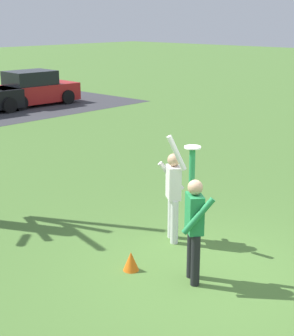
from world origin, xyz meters
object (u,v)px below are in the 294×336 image
at_px(parked_car_red, 33,89).
at_px(field_cone_orange, 131,261).
at_px(person_catcher, 194,222).
at_px(frisbee_disc, 193,147).
at_px(person_defender, 173,190).

xyz_separation_m(parked_car_red, field_cone_orange, (-8.73, -14.95, -0.57)).
xyz_separation_m(person_catcher, parked_car_red, (8.32, 15.91, -0.25)).
bearing_deg(field_cone_orange, frisbee_disc, -55.05).
bearing_deg(field_cone_orange, person_defender, 10.91).
relative_size(person_defender, frisbee_disc, 8.08).
distance_m(person_defender, field_cone_orange, 1.62).
height_order(person_defender, parked_car_red, person_defender).
bearing_deg(parked_car_red, person_defender, -113.56).
relative_size(person_catcher, field_cone_orange, 6.50).
xyz_separation_m(person_defender, frisbee_disc, (-0.82, -1.04, 1.11)).
distance_m(parked_car_red, field_cone_orange, 17.32).
relative_size(parked_car_red, field_cone_orange, 13.09).
distance_m(person_catcher, field_cone_orange, 1.32).
distance_m(frisbee_disc, parked_car_red, 17.78).
height_order(person_catcher, field_cone_orange, person_catcher).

